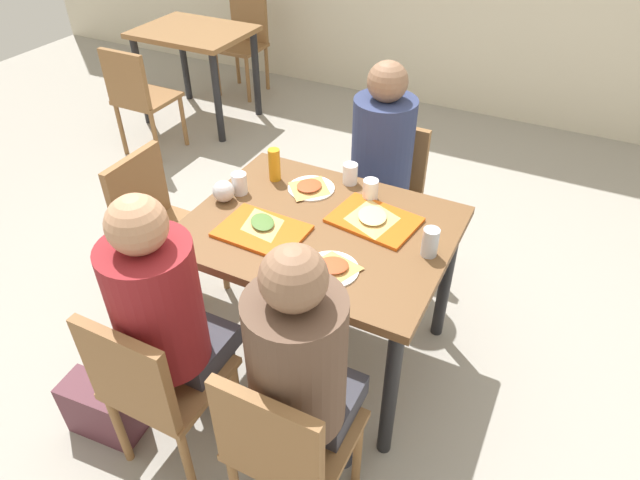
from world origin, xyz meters
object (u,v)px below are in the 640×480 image
object	(u,v)px
soda_can	(430,242)
person_in_brown_jacket	(303,367)
main_table	(320,245)
plastic_cup_d	(370,190)
pizza_slice_a	(262,223)
paper_plate_center	(311,188)
background_chair_far	(245,38)
pizza_slice_c	(309,187)
chair_left_end	(158,221)
condiment_bottle	(274,165)
plastic_cup_c	(240,183)
foil_bundle	(224,191)
handbag	(103,409)
person_far_side	(379,161)
plastic_cup_a	(350,174)
chair_near_left	(154,383)
background_table	(195,46)
pizza_slice_d	(333,267)
chair_near_right	(284,444)
paper_plate_near_edge	(331,269)
background_chair_near	(138,95)
tray_red_far	(374,220)
tray_red_near	(262,231)
chair_far_side	(386,189)
plastic_cup_b	(282,270)
pizza_slice_b	(372,217)

from	to	relation	value
soda_can	person_in_brown_jacket	bearing A→B (deg)	-105.51
main_table	plastic_cup_d	bearing A→B (deg)	68.62
person_in_brown_jacket	pizza_slice_a	distance (m)	0.75
paper_plate_center	background_chair_far	bearing A→B (deg)	128.92
pizza_slice_c	chair_left_end	bearing A→B (deg)	-163.29
condiment_bottle	plastic_cup_c	bearing A→B (deg)	-115.51
soda_can	foil_bundle	world-z (taller)	soda_can
condiment_bottle	handbag	world-z (taller)	condiment_bottle
handbag	person_far_side	bearing A→B (deg)	67.53
plastic_cup_a	handbag	bearing A→B (deg)	-116.39
paper_plate_center	condiment_bottle	xyz separation A→B (m)	(-0.20, 0.00, 0.08)
chair_near_left	paper_plate_center	size ratio (longest dim) A/B	3.87
background_table	background_chair_far	bearing A→B (deg)	90.00
pizza_slice_c	background_table	distance (m)	2.62
soda_can	plastic_cup_c	bearing A→B (deg)	177.27
person_in_brown_jacket	pizza_slice_d	bearing A→B (deg)	103.29
chair_near_right	pizza_slice_d	xyz separation A→B (m)	(-0.11, 0.59, 0.30)
paper_plate_near_edge	background_chair_near	distance (m)	2.75
plastic_cup_c	foil_bundle	distance (m)	0.09
pizza_slice_a	pizza_slice_d	size ratio (longest dim) A/B	1.03
condiment_bottle	tray_red_far	bearing A→B (deg)	-11.11
plastic_cup_d	tray_red_near	bearing A→B (deg)	-124.99
chair_far_side	main_table	bearing A→B (deg)	-90.00
chair_far_side	person_far_side	xyz separation A→B (m)	(-0.00, -0.14, 0.25)
chair_near_right	plastic_cup_d	size ratio (longest dim) A/B	8.51
paper_plate_near_edge	pizza_slice_c	size ratio (longest dim) A/B	1.23
chair_near_left	background_chair_far	world-z (taller)	same
tray_red_near	person_in_brown_jacket	bearing A→B (deg)	-48.09
plastic_cup_b	paper_plate_center	bearing A→B (deg)	107.65
pizza_slice_b	plastic_cup_b	size ratio (longest dim) A/B	2.72
main_table	chair_near_right	distance (m)	0.89
handbag	background_chair_far	distance (m)	3.85
pizza_slice_a	pizza_slice_b	size ratio (longest dim) A/B	0.85
chair_far_side	background_chair_near	world-z (taller)	same
chair_left_end	pizza_slice_d	size ratio (longest dim) A/B	3.78
person_far_side	plastic_cup_c	bearing A→B (deg)	-125.93
person_far_side	pizza_slice_c	bearing A→B (deg)	-110.92
pizza_slice_d	plastic_cup_a	bearing A→B (deg)	108.31
pizza_slice_c	plastic_cup_c	size ratio (longest dim) A/B	1.79
paper_plate_center	plastic_cup_d	distance (m)	0.29
plastic_cup_a	plastic_cup_d	world-z (taller)	same
chair_far_side	paper_plate_center	size ratio (longest dim) A/B	3.87
person_far_side	tray_red_far	bearing A→B (deg)	-70.46
pizza_slice_c	pizza_slice_a	bearing A→B (deg)	-96.07
chair_near_right	plastic_cup_d	world-z (taller)	plastic_cup_d
background_chair_near	paper_plate_center	bearing A→B (deg)	-26.34
person_in_brown_jacket	paper_plate_center	world-z (taller)	person_in_brown_jacket
tray_red_near	plastic_cup_b	world-z (taller)	plastic_cup_b
pizza_slice_d	person_in_brown_jacket	bearing A→B (deg)	-76.71
tray_red_far	pizza_slice_c	xyz separation A→B (m)	(-0.37, 0.10, 0.01)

